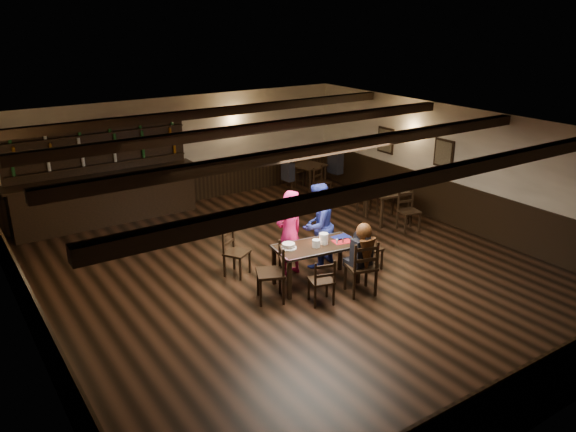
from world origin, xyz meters
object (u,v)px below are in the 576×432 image
chair_near_right (363,264)px  cake (289,246)px  woman_pink (289,233)px  chair_near_left (323,279)px  dining_table (317,250)px  bar_counter (105,192)px  man_blue (317,225)px

chair_near_right → cake: size_ratio=3.57×
woman_pink → chair_near_left: bearing=72.8°
dining_table → woman_pink: size_ratio=0.97×
bar_counter → dining_table: bearing=-67.8°
woman_pink → dining_table: bearing=97.5°
man_blue → bar_counter: 5.33m
man_blue → bar_counter: bar_counter is taller
chair_near_left → chair_near_right: bearing=-8.7°
bar_counter → man_blue: bearing=-60.5°
bar_counter → chair_near_left: bearing=-73.3°
dining_table → man_blue: (0.48, 0.63, 0.16)m
chair_near_right → woman_pink: bearing=112.4°
chair_near_left → bar_counter: bearing=106.7°
bar_counter → chair_near_right: bearing=-67.2°
chair_near_left → cake: bearing=97.9°
chair_near_left → cake: 0.91m
dining_table → chair_near_left: bearing=-118.5°
chair_near_right → dining_table: bearing=116.7°
dining_table → man_blue: size_ratio=0.96×
dining_table → cake: cake is taller
chair_near_right → woman_pink: size_ratio=0.62×
chair_near_left → chair_near_right: size_ratio=0.81×
chair_near_right → bar_counter: size_ratio=0.23×
woman_pink → bar_counter: (-1.97, 4.67, -0.09)m
man_blue → cake: bearing=6.7°
chair_near_right → man_blue: bearing=86.9°
bar_counter → woman_pink: bearing=-67.1°
chair_near_left → man_blue: (0.85, 1.31, 0.34)m
chair_near_right → chair_near_left: bearing=171.3°
dining_table → cake: 0.53m
cake → chair_near_left: bearing=-82.1°
chair_near_right → man_blue: (0.08, 1.43, 0.23)m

